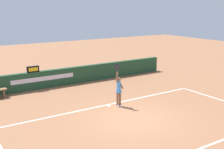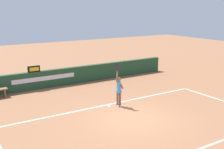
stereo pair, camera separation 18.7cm
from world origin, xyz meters
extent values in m
plane|color=#946040|center=(0.00, 0.00, 0.00)|extent=(60.00, 60.00, 0.00)
cube|color=white|center=(0.00, 2.25, 0.00)|extent=(11.57, 0.10, 0.00)
cube|color=white|center=(5.79, -0.72, 0.00)|extent=(0.10, 6.04, 0.00)
cube|color=white|center=(0.00, 2.10, 0.00)|extent=(0.10, 0.30, 0.00)
cube|color=#1F452A|center=(0.00, 7.19, 0.56)|extent=(15.43, 0.30, 1.12)
cube|color=silver|center=(-1.70, 7.04, 0.65)|extent=(4.06, 0.01, 0.27)
cube|color=black|center=(-2.29, 7.19, 1.31)|extent=(0.74, 0.18, 0.37)
cube|color=yellow|center=(-2.29, 7.10, 1.31)|extent=(0.58, 0.01, 0.23)
cylinder|color=brown|center=(0.48, 1.72, 0.39)|extent=(0.11, 0.11, 0.78)
cylinder|color=brown|center=(0.35, 1.75, 0.39)|extent=(0.11, 0.11, 0.78)
cube|color=white|center=(0.48, 1.70, 0.04)|extent=(0.15, 0.26, 0.07)
cube|color=white|center=(0.34, 1.73, 0.04)|extent=(0.15, 0.26, 0.07)
cylinder|color=#3985D1|center=(0.42, 1.74, 1.05)|extent=(0.21, 0.21, 0.55)
cube|color=#3985D1|center=(0.42, 1.74, 0.82)|extent=(0.27, 0.24, 0.16)
sphere|color=brown|center=(0.42, 1.74, 1.45)|extent=(0.21, 0.21, 0.21)
cylinder|color=brown|center=(0.32, 1.76, 1.59)|extent=(0.15, 0.12, 0.52)
cylinder|color=brown|center=(0.50, 1.65, 1.15)|extent=(0.19, 0.46, 0.31)
ellipsoid|color=black|center=(0.32, 1.76, 2.10)|extent=(0.33, 0.10, 0.38)
cylinder|color=black|center=(0.32, 1.76, 1.91)|extent=(0.03, 0.03, 0.18)
sphere|color=#CEDB32|center=(0.49, 1.41, 2.51)|extent=(0.07, 0.07, 0.07)
cube|color=olive|center=(-4.27, 6.56, 0.25)|extent=(0.08, 0.32, 0.50)
camera|label=1|loc=(-7.60, -10.01, 5.07)|focal=46.11mm
camera|label=2|loc=(-7.44, -10.11, 5.07)|focal=46.11mm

